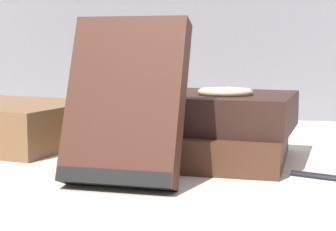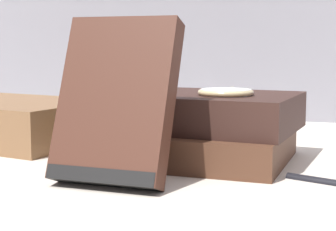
% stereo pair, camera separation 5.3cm
% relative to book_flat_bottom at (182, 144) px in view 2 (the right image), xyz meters
% --- Properties ---
extents(ground_plane, '(3.00, 3.00, 0.00)m').
position_rel_book_flat_bottom_xyz_m(ground_plane, '(0.02, -0.04, -0.02)').
color(ground_plane, beige).
extents(book_flat_bottom, '(0.20, 0.15, 0.03)m').
position_rel_book_flat_bottom_xyz_m(book_flat_bottom, '(0.00, 0.00, 0.00)').
color(book_flat_bottom, '#4C2D1E').
rests_on(book_flat_bottom, ground_plane).
extents(book_flat_top, '(0.20, 0.14, 0.04)m').
position_rel_book_flat_bottom_xyz_m(book_flat_top, '(0.01, 0.01, 0.03)').
color(book_flat_top, '#331E19').
rests_on(book_flat_top, book_flat_bottom).
extents(book_leaning_front, '(0.10, 0.07, 0.14)m').
position_rel_book_flat_bottom_xyz_m(book_leaning_front, '(-0.02, -0.12, 0.05)').
color(book_leaning_front, '#422319').
rests_on(book_leaning_front, ground_plane).
extents(pocket_watch, '(0.05, 0.06, 0.01)m').
position_rel_book_flat_bottom_xyz_m(pocket_watch, '(0.05, -0.01, 0.06)').
color(pocket_watch, white).
rests_on(pocket_watch, book_flat_top).
extents(reading_glasses, '(0.10, 0.05, 0.00)m').
position_rel_book_flat_bottom_xyz_m(reading_glasses, '(-0.07, 0.12, -0.01)').
color(reading_glasses, '#4C3828').
rests_on(reading_glasses, ground_plane).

